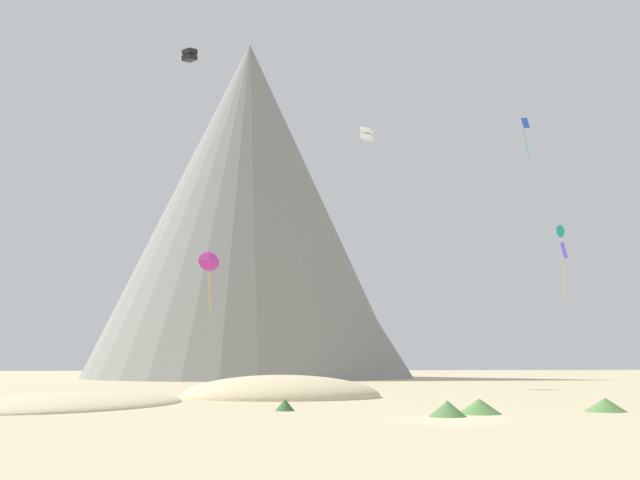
# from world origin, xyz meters

# --- Properties ---
(ground_plane) EXTENTS (400.00, 400.00, 0.00)m
(ground_plane) POSITION_xyz_m (0.00, 0.00, 0.00)
(ground_plane) COLOR #CCBA8E
(dune_foreground_left) EXTENTS (18.00, 22.52, 1.62)m
(dune_foreground_left) POSITION_xyz_m (-19.71, 15.05, 0.00)
(dune_foreground_left) COLOR beige
(dune_foreground_left) RESTS_ON ground_plane
(dune_foreground_right) EXTENTS (15.65, 13.13, 3.40)m
(dune_foreground_right) POSITION_xyz_m (-5.96, 23.59, 0.00)
(dune_foreground_right) COLOR beige
(dune_foreground_right) RESTS_ON ground_plane
(bush_far_left) EXTENTS (3.06, 3.06, 0.75)m
(bush_far_left) POSITION_xyz_m (10.27, 4.60, 0.37)
(bush_far_left) COLOR #568442
(bush_far_left) RESTS_ON ground_plane
(bush_near_right) EXTENTS (2.22, 2.22, 0.93)m
(bush_near_right) POSITION_xyz_m (-8.49, 18.54, 0.46)
(bush_near_right) COLOR #477238
(bush_near_right) RESTS_ON ground_plane
(bush_far_right) EXTENTS (1.52, 1.52, 0.66)m
(bush_far_right) POSITION_xyz_m (-7.07, 7.62, 0.33)
(bush_far_right) COLOR #386633
(bush_far_right) RESTS_ON ground_plane
(bush_low_patch) EXTENTS (2.80, 2.80, 0.79)m
(bush_low_patch) POSITION_xyz_m (2.80, 3.72, 0.40)
(bush_low_patch) COLOR #568442
(bush_low_patch) RESTS_ON ground_plane
(bush_near_left) EXTENTS (1.90, 1.90, 0.80)m
(bush_near_left) POSITION_xyz_m (0.55, 2.02, 0.40)
(bush_near_left) COLOR #477238
(bush_near_left) RESTS_ON ground_plane
(rock_massif) EXTENTS (74.33, 74.33, 59.89)m
(rock_massif) POSITION_xyz_m (-5.32, 95.11, 25.76)
(rock_massif) COLOR gray
(rock_massif) RESTS_ON ground_plane
(kite_white_high) EXTENTS (1.59, 1.56, 1.51)m
(kite_white_high) POSITION_xyz_m (4.42, 41.06, 26.68)
(kite_white_high) COLOR white
(kite_magenta_low) EXTENTS (2.19, 1.41, 5.98)m
(kite_magenta_low) POSITION_xyz_m (-11.84, 37.89, 12.29)
(kite_magenta_low) COLOR #D1339E
(kite_teal_mid) EXTENTS (1.42, 0.90, 1.44)m
(kite_teal_mid) POSITION_xyz_m (27.48, 45.01, 17.37)
(kite_teal_mid) COLOR teal
(kite_blue_high) EXTENTS (1.10, 0.52, 5.13)m
(kite_blue_high) POSITION_xyz_m (25.77, 49.12, 30.82)
(kite_blue_high) COLOR blue
(kite_indigo_low) EXTENTS (0.48, 0.59, 5.25)m
(kite_indigo_low) POSITION_xyz_m (21.01, 30.87, 12.10)
(kite_indigo_low) COLOR #5138B2
(kite_black_high) EXTENTS (1.94, 1.94, 1.55)m
(kite_black_high) POSITION_xyz_m (-14.90, 51.55, 38.88)
(kite_black_high) COLOR black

